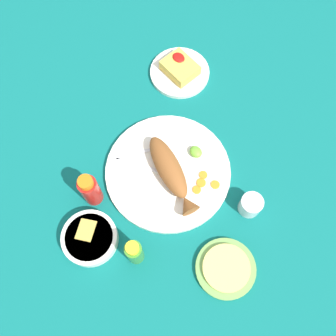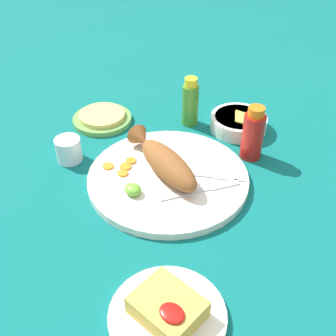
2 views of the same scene
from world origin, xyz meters
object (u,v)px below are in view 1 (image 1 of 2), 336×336
fork_far (142,151)px  hot_sauce_bottle_green (134,252)px  main_plate (168,172)px  tortilla_plate (226,268)px  guacamole_bowl (90,238)px  fork_near (136,165)px  fried_fish (171,172)px  side_plate_fries (180,73)px  salt_cup (250,205)px  hot_sauce_bottle_red (90,190)px

fork_far → hot_sauce_bottle_green: 0.31m
main_plate → fork_far: 0.10m
tortilla_plate → main_plate: bearing=-12.5°
guacamole_bowl → tortilla_plate: 0.38m
hot_sauce_bottle_green → guacamole_bowl: 0.14m
fork_near → hot_sauce_bottle_green: size_ratio=1.18×
fried_fish → fork_far: fried_fish is taller
side_plate_fries → guacamole_bowl: size_ratio=1.29×
fried_fish → fork_near: bearing=47.2°
fork_near → guacamole_bowl: size_ratio=1.06×
main_plate → salt_cup: bearing=-156.6°
fried_fish → hot_sauce_bottle_red: hot_sauce_bottle_red is taller
hot_sauce_bottle_red → tortilla_plate: (-0.40, -0.14, -0.06)m
fork_far → salt_cup: (-0.33, -0.12, 0.01)m
fork_far → tortilla_plate: fork_far is taller
side_plate_fries → fork_near: bearing=117.1°
hot_sauce_bottle_red → side_plate_fries: size_ratio=0.71×
guacamole_bowl → tortilla_plate: bearing=-143.6°
side_plate_fries → tortilla_plate: bearing=148.9°
fork_far → fork_near: bearing=56.9°
fried_fish → salt_cup: size_ratio=4.10×
fried_fish → hot_sauce_bottle_red: size_ratio=1.86×
hot_sauce_bottle_red → guacamole_bowl: (-0.09, 0.08, -0.04)m
salt_cup → guacamole_bowl: salt_cup is taller
fried_fish → hot_sauce_bottle_green: bearing=131.8°
main_plate → fried_fish: 0.04m
fork_far → salt_cup: bearing=138.4°
hot_sauce_bottle_green → guacamole_bowl: (0.12, 0.07, -0.04)m
main_plate → side_plate_fries: size_ratio=1.89×
fork_near → fried_fish: bearing=177.3°
fork_far → hot_sauce_bottle_red: bearing=31.8°
main_plate → fried_fish: (-0.02, 0.00, 0.04)m
fried_fish → tortilla_plate: 0.30m
fork_near → fork_far: 0.05m
fried_fish → side_plate_fries: size_ratio=1.31×
salt_cup → tortilla_plate: size_ratio=0.38×
hot_sauce_bottle_green → tortilla_plate: 0.25m
main_plate → hot_sauce_bottle_green: bearing=118.9°
main_plate → guacamole_bowl: size_ratio=2.44×
main_plate → hot_sauce_bottle_green: 0.26m
fried_fish → tortilla_plate: (-0.29, 0.06, -0.04)m
fried_fish → side_plate_fries: fried_fish is taller
fork_far → tortilla_plate: bearing=111.4°
main_plate → fork_near: size_ratio=2.30×
hot_sauce_bottle_red → fork_far: bearing=-86.8°
fried_fish → hot_sauce_bottle_red: bearing=79.3°
salt_cup → side_plate_fries: size_ratio=0.32×
hot_sauce_bottle_red → salt_cup: 0.45m
main_plate → fork_near: (0.07, 0.06, 0.01)m
salt_cup → fried_fish: bearing=25.9°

